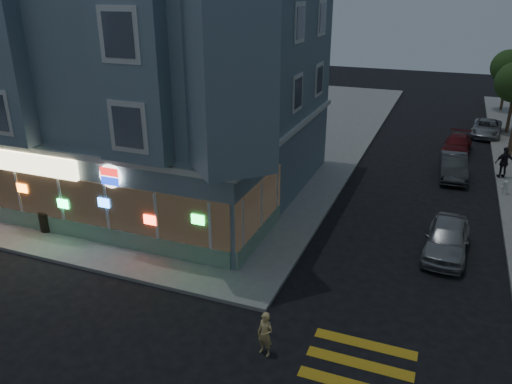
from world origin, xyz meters
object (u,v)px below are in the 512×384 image
Objects in this scene: parked_car_a at (447,239)px; parked_car_c at (457,144)px; traffic_signal at (214,172)px; trash_can at (46,221)px; parked_car_b at (453,167)px; parked_car_d at (486,128)px; pedestrian_b at (504,162)px; fire_hydrant at (505,187)px; street_tree_far at (509,67)px; running_child at (265,334)px.

parked_car_c is (0.14, 14.99, -0.12)m from parked_car_a.
parked_car_a is 10.10m from traffic_signal.
trash_can is at bearing -160.97° from parked_car_a.
parked_car_b is 0.96× the size of parked_car_d.
pedestrian_b is 24.88m from trash_can.
parked_car_d reaches higher than parked_car_c.
parked_car_d is at bearing 92.77° from fire_hydrant.
street_tree_far is at bearing 58.78° from trash_can.
fire_hydrant is (11.52, 11.61, -3.26)m from traffic_signal.
parked_car_a is 4.68× the size of trash_can.
fire_hydrant is at bearing 65.50° from pedestrian_b.
parked_car_d is at bearing 87.69° from parked_car_a.
trash_can is (-8.19, -0.86, -3.21)m from traffic_signal.
parked_car_b is at bearing -100.45° from street_tree_far.
traffic_signal is (-10.92, -24.02, 3.21)m from parked_car_d.
running_child is 0.35× the size of parked_car_a.
parked_car_d is 12.42m from fire_hydrant.
street_tree_far is 15.11m from parked_car_c.
running_child is 29.64m from parked_car_d.
running_child reaches higher than parked_car_c.
traffic_signal is 16.68m from fire_hydrant.
fire_hydrant is (-0.90, -21.52, -3.38)m from street_tree_far.
running_child is at bearing -98.29° from parked_car_d.
parked_car_a is at bearing 44.04° from traffic_signal.
trash_can is (-12.11, 3.92, -0.13)m from running_child.
traffic_signal is at bearing -134.77° from fire_hydrant.
parked_car_b is (-3.60, -19.52, -3.25)m from street_tree_far.
traffic_signal is at bearing 6.02° from trash_can.
fire_hydrant is (2.70, 7.79, -0.17)m from parked_car_a.
street_tree_far reaches higher than parked_car_a.
traffic_signal is at bearing -110.55° from street_tree_far.
parked_car_c is at bearing -84.85° from pedestrian_b.
parked_car_c is 21.09m from traffic_signal.
running_child reaches higher than parked_car_b.
parked_car_b is at bearing 77.66° from traffic_signal.
parked_car_d is at bearing -110.96° from pedestrian_b.
street_tree_far is 21.81m from fire_hydrant.
traffic_signal is at bearing -109.10° from parked_car_d.
pedestrian_b reaches higher than parked_car_b.
trash_can is (-17.01, -4.69, -0.12)m from parked_car_a.
traffic_signal is 8.83m from trash_can.
pedestrian_b is 0.43× the size of parked_car_a.
fire_hydrant is (2.56, -7.20, -0.04)m from parked_car_c.
parked_car_d is at bearing 92.93° from running_child.
parked_car_c is (-3.46, -14.32, -3.34)m from street_tree_far.
trash_can is at bearing -126.11° from parked_car_c.
pedestrian_b is at bearing -55.39° from parked_car_c.
street_tree_far reaches higher than running_child.
pedestrian_b is 0.44× the size of parked_car_b.
street_tree_far reaches higher than parked_car_b.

